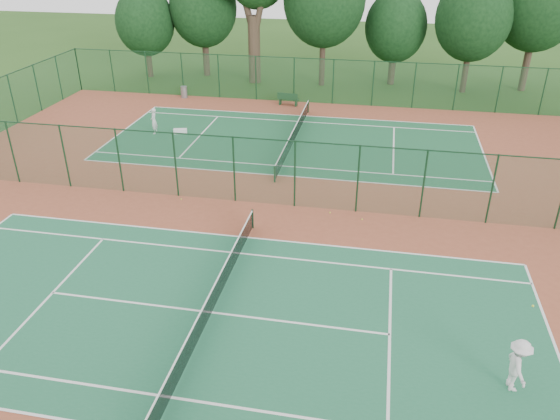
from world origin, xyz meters
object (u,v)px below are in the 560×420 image
object	(u,v)px
player_far	(154,121)
trash_bin	(184,92)
player_near	(518,365)
bench	(288,99)
kit_bag	(180,131)

from	to	relation	value
player_far	trash_bin	size ratio (longest dim) A/B	1.87
player_near	player_far	distance (m)	27.73
trash_bin	bench	size ratio (longest dim) A/B	0.55
kit_bag	bench	bearing A→B (deg)	37.46
trash_bin	kit_bag	size ratio (longest dim) A/B	1.06
player_far	trash_bin	xyz separation A→B (m)	(-0.99, 8.59, -0.42)
player_near	kit_bag	distance (m)	26.78
trash_bin	bench	distance (m)	8.73
player_far	player_near	bearing A→B (deg)	39.13
player_near	player_far	xyz separation A→B (m)	(-19.64, 19.58, -0.03)
player_far	bench	size ratio (longest dim) A/B	1.03
trash_bin	kit_bag	world-z (taller)	trash_bin
kit_bag	trash_bin	bearing A→B (deg)	93.35
player_near	bench	bearing A→B (deg)	14.80
player_far	bench	world-z (taller)	player_far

